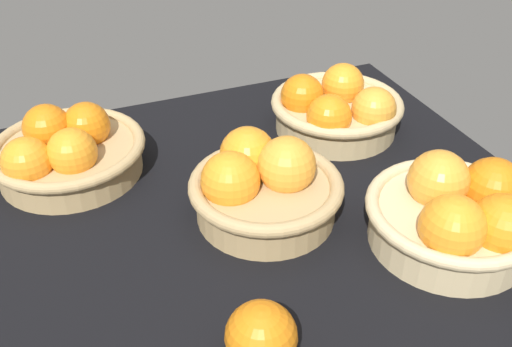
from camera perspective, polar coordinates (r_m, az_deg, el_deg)
The scene contains 6 objects.
market_tray at distance 85.67cm, azimuth -0.91°, elevation -3.81°, with size 84.00×72.00×3.00cm, color black.
basket_near_right at distance 93.19cm, azimuth -17.99°, elevation 2.09°, with size 23.39×23.39×10.96cm.
basket_far_left at distance 79.48cm, azimuth 19.07°, elevation -3.78°, with size 22.39×22.39×11.73cm.
basket_center at distance 80.51cm, azimuth 0.59°, elevation -1.13°, with size 21.33×21.33×11.66cm.
basket_near_left at distance 100.74cm, azimuth 7.83°, elevation 6.28°, with size 22.47×22.47×10.84cm.
loose_orange_front_gap at distance 62.48cm, azimuth 0.50°, elevation -15.58°, with size 7.64×7.64×7.64cm, color orange.
Camera 1 is at (23.62, 62.67, 54.93)cm, focal length 41.12 mm.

